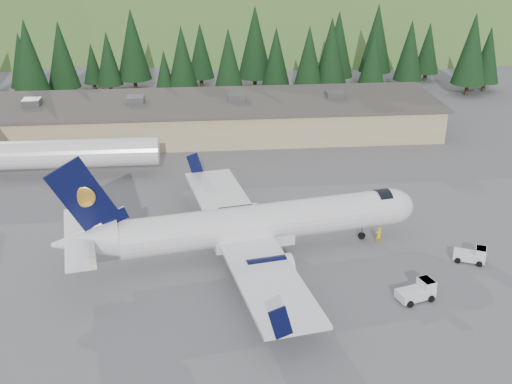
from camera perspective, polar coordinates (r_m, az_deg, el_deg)
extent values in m
plane|color=#58585D|center=(64.23, 0.50, -5.42)|extent=(600.00, 600.00, 0.00)
cylinder|color=white|center=(62.67, 0.51, -2.74)|extent=(27.79, 8.65, 3.70)
ellipsoid|color=white|center=(67.48, 11.82, -1.26)|extent=(5.41, 4.52, 3.70)
cylinder|color=black|center=(66.87, 11.10, -1.02)|extent=(1.91, 3.25, 3.05)
cone|color=white|center=(60.47, -14.95, -4.24)|extent=(6.48, 4.71, 3.70)
cube|color=white|center=(63.14, -0.36, -4.12)|extent=(8.32, 4.53, 0.98)
cube|color=white|center=(62.65, -1.23, -3.77)|extent=(11.41, 33.91, 0.34)
cube|color=black|center=(76.79, -5.47, 2.52)|extent=(1.99, 0.51, 2.83)
cube|color=black|center=(47.87, 2.20, -11.55)|extent=(1.99, 0.51, 2.83)
cylinder|color=black|center=(68.19, -1.64, -2.16)|extent=(4.48, 2.98, 2.26)
cylinder|color=white|center=(68.62, -0.12, -1.97)|extent=(1.02, 2.47, 2.40)
cube|color=white|center=(67.96, -1.64, -1.74)|extent=(2.18, 0.64, 0.89)
cylinder|color=black|center=(58.48, 1.15, -6.86)|extent=(4.48, 2.98, 2.26)
cylinder|color=white|center=(58.98, 2.90, -6.60)|extent=(1.02, 2.47, 2.40)
cube|color=white|center=(58.21, 1.15, -6.40)|extent=(2.18, 0.64, 0.89)
cube|color=black|center=(58.51, -15.22, -0.22)|extent=(6.04, 1.40, 7.23)
ellipsoid|color=gold|center=(58.77, -15.02, -0.30)|extent=(1.95, 0.53, 1.95)
ellipsoid|color=gold|center=(58.41, -15.00, -0.45)|extent=(1.95, 0.53, 1.95)
cube|color=black|center=(59.59, -12.51, -2.20)|extent=(2.72, 0.74, 1.95)
cube|color=white|center=(60.26, -15.46, -3.88)|extent=(4.76, 12.57, 0.22)
cylinder|color=slate|center=(67.31, 9.41, -3.46)|extent=(0.23, 0.23, 1.77)
cylinder|color=black|center=(67.54, 9.38, -3.85)|extent=(0.79, 0.41, 0.75)
cylinder|color=slate|center=(65.37, -2.64, -3.91)|extent=(0.28, 0.28, 1.97)
cylinder|color=black|center=(65.66, -2.30, -4.21)|extent=(1.13, 0.54, 1.08)
cylinder|color=black|center=(65.50, -2.97, -4.30)|extent=(1.13, 0.54, 1.08)
cylinder|color=slate|center=(60.84, -1.48, -6.15)|extent=(0.28, 0.28, 1.97)
cylinder|color=black|center=(61.14, -1.12, -6.46)|extent=(1.13, 0.54, 1.08)
cylinder|color=black|center=(60.98, -1.84, -6.56)|extent=(1.13, 0.54, 1.08)
cylinder|color=white|center=(84.30, -16.14, 3.30)|extent=(22.00, 3.60, 3.60)
cube|color=silver|center=(58.42, 13.97, -8.74)|extent=(3.62, 2.53, 0.76)
cube|color=silver|center=(58.67, 14.91, -7.95)|extent=(1.49, 1.78, 0.98)
cube|color=black|center=(58.45, 14.95, -7.58)|extent=(1.36, 1.65, 0.11)
cylinder|color=black|center=(59.74, 14.32, -8.33)|extent=(0.66, 0.41, 0.61)
cylinder|color=black|center=(58.59, 15.32, -9.14)|extent=(0.66, 0.41, 0.61)
cylinder|color=black|center=(58.59, 12.57, -8.83)|extent=(0.66, 0.41, 0.61)
cylinder|color=black|center=(57.42, 13.55, -9.67)|extent=(0.66, 0.41, 0.61)
cube|color=silver|center=(65.88, 18.43, -5.42)|extent=(3.34, 2.62, 0.70)
cube|color=silver|center=(65.63, 19.36, -5.08)|extent=(1.49, 1.69, 0.90)
cube|color=black|center=(65.45, 19.41, -4.77)|extent=(1.36, 1.55, 0.10)
cylinder|color=black|center=(66.74, 19.28, -5.42)|extent=(0.60, 0.43, 0.56)
cylinder|color=black|center=(65.33, 19.23, -6.07)|extent=(0.60, 0.43, 0.56)
cylinder|color=black|center=(66.70, 17.58, -5.19)|extent=(0.60, 0.43, 0.56)
cylinder|color=black|center=(65.29, 17.49, -5.83)|extent=(0.60, 0.43, 0.56)
cube|color=tan|center=(98.16, -4.67, 6.53)|extent=(70.00, 16.00, 4.80)
cube|color=#47423D|center=(97.44, -4.72, 7.96)|extent=(71.00, 17.00, 0.40)
cube|color=slate|center=(100.24, -19.30, 7.54)|extent=(2.50, 2.50, 1.00)
cube|color=slate|center=(97.70, -10.67, 8.07)|extent=(2.50, 2.50, 1.00)
cube|color=slate|center=(97.43, -1.77, 8.42)|extent=(2.50, 2.50, 1.00)
cube|color=slate|center=(99.45, 6.99, 8.58)|extent=(2.50, 2.50, 1.00)
imported|color=yellow|center=(66.75, 10.85, -3.81)|extent=(0.70, 0.50, 1.80)
cone|color=black|center=(125.66, -20.16, 10.97)|extent=(4.83, 4.83, 9.89)
cone|color=black|center=(116.97, -19.60, 11.21)|extent=(6.32, 6.32, 12.93)
cone|color=black|center=(121.40, -16.94, 11.62)|extent=(5.81, 5.81, 11.88)
cone|color=black|center=(126.82, -14.36, 11.04)|extent=(3.69, 3.69, 7.54)
cone|color=black|center=(123.00, -13.02, 11.50)|extent=(4.78, 4.78, 9.77)
cone|color=black|center=(123.74, -10.93, 12.78)|extent=(6.38, 6.38, 13.05)
cone|color=black|center=(117.29, -8.14, 10.57)|extent=(3.71, 3.71, 7.60)
cone|color=black|center=(116.53, -6.60, 11.79)|extent=(5.51, 5.51, 11.26)
cone|color=black|center=(125.32, -4.96, 12.41)|extent=(5.05, 5.05, 10.34)
cone|color=black|center=(113.21, -2.46, 11.57)|extent=(5.50, 5.50, 11.25)
cone|color=black|center=(122.76, -0.10, 13.20)|extent=(6.51, 6.51, 13.31)
cone|color=black|center=(120.05, 1.79, 12.01)|extent=(5.10, 5.10, 10.44)
cone|color=black|center=(117.16, 4.73, 11.87)|extent=(5.42, 5.42, 11.09)
cone|color=black|center=(118.88, 6.69, 12.32)|extent=(5.94, 5.94, 12.15)
cone|color=black|center=(125.27, 7.31, 12.92)|extent=(6.03, 6.03, 12.33)
cone|color=black|center=(118.80, 10.33, 11.56)|extent=(5.15, 5.15, 10.54)
cone|color=black|center=(130.17, 10.69, 13.32)|extent=(6.37, 6.37, 13.02)
cone|color=black|center=(125.92, 13.52, 12.17)|extent=(5.46, 5.46, 11.17)
cone|color=black|center=(133.61, 15.05, 12.28)|extent=(4.83, 4.83, 9.88)
cone|color=black|center=(124.62, 18.66, 11.99)|extent=(6.25, 6.25, 12.79)
cone|color=black|center=(128.70, 19.93, 11.42)|extent=(5.07, 5.07, 10.36)
ellipsoid|color=#3B6225|center=(284.69, 4.40, -0.47)|extent=(420.00, 300.00, 300.00)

